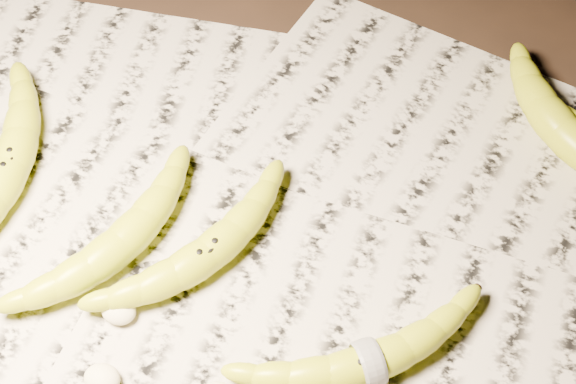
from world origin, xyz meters
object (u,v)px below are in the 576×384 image
(banana_left_b, at_px, (119,242))
(banana_taped, at_px, (369,362))
(banana_center, at_px, (207,252))
(banana_upper_b, at_px, (564,130))
(banana_left_a, at_px, (8,166))

(banana_left_b, distance_m, banana_taped, 0.25)
(banana_center, relative_size, banana_upper_b, 0.99)
(banana_left_a, height_order, banana_left_b, banana_left_a)
(banana_left_a, distance_m, banana_taped, 0.40)
(banana_left_b, distance_m, banana_upper_b, 0.46)
(banana_left_a, xyz_separation_m, banana_upper_b, (0.52, 0.22, 0.00))
(banana_left_b, height_order, banana_upper_b, banana_upper_b)
(banana_left_a, height_order, banana_center, banana_left_a)
(banana_left_a, bearing_deg, banana_left_b, -117.11)
(banana_left_a, height_order, banana_taped, banana_left_a)
(banana_left_b, xyz_separation_m, banana_upper_b, (0.37, 0.26, 0.00))
(banana_taped, bearing_deg, banana_upper_b, 30.57)
(banana_left_b, bearing_deg, banana_taped, -76.33)
(banana_center, xyz_separation_m, banana_upper_b, (0.29, 0.25, 0.00))
(banana_left_b, xyz_separation_m, banana_center, (0.08, 0.02, -0.00))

